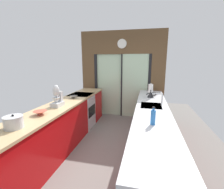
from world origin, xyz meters
name	(u,v)px	position (x,y,z in m)	size (l,w,h in m)	color
ground_plane	(109,142)	(0.00, 0.60, -0.01)	(5.04, 7.60, 0.02)	slate
back_wall_unit	(122,70)	(0.00, 2.40, 1.52)	(2.64, 0.12, 2.70)	brown
left_counter_run	(60,127)	(-0.91, 0.13, 0.47)	(0.62, 3.80, 0.92)	#AD0C0F
right_counter_run	(151,132)	(0.91, 0.30, 0.46)	(0.62, 3.80, 0.92)	#AD0C0F
sink_faucet	(160,97)	(1.06, 0.55, 1.09)	(0.19, 0.02, 0.25)	#B7BABC
oven_range	(82,111)	(-0.91, 1.25, 0.46)	(0.60, 0.60, 0.92)	#B7BABC
mixing_bowl_near	(40,113)	(-0.89, -0.43, 0.96)	(0.22, 0.22, 0.07)	#BC4C38
mixing_bowl_far	(74,97)	(-0.89, 0.77, 0.95)	(0.19, 0.19, 0.06)	#514C47
stand_mixer	(57,98)	(-0.89, 0.09, 1.08)	(0.17, 0.27, 0.42)	#B7BABC
stock_pot	(14,122)	(-0.89, -0.95, 1.00)	(0.24, 0.24, 0.19)	#B7BABC
kettle	(151,94)	(0.89, 1.28, 1.00)	(0.23, 0.15, 0.18)	black
soap_bottle	(153,117)	(0.89, -0.43, 1.03)	(0.07, 0.07, 0.25)	#286BB7
paper_towel_roll	(151,90)	(0.89, 1.55, 1.06)	(0.14, 0.14, 0.31)	#B7BABC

